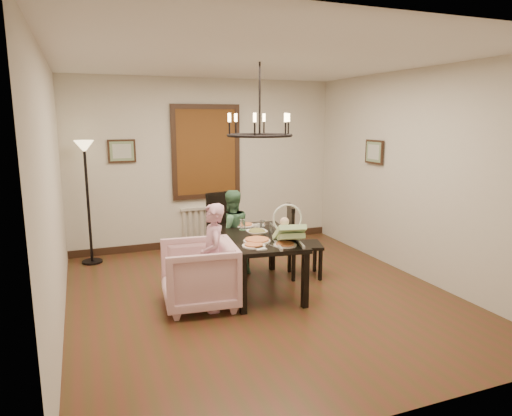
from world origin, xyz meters
TOP-DOWN VIEW (x-y plane):
  - room_shell at (0.00, 0.37)m, footprint 4.51×5.00m
  - dining_table at (0.07, 0.23)m, footprint 1.03×1.60m
  - chair_far at (-0.01, 1.26)m, footprint 0.59×0.59m
  - chair_right at (0.83, 0.45)m, footprint 0.55×0.55m
  - armchair at (-0.79, -0.03)m, footprint 0.92×0.90m
  - elderly_woman at (-0.65, -0.18)m, footprint 0.29×0.40m
  - seated_man at (-0.09, 0.91)m, footprint 0.51×0.42m
  - baby_bouncer at (0.23, -0.30)m, footprint 0.48×0.57m
  - salad_bowl at (0.04, 0.24)m, footprint 0.31×0.31m
  - pizza_platter at (-0.07, -0.05)m, footprint 0.32×0.32m
  - drinking_glass at (0.24, 0.23)m, footprint 0.07×0.07m
  - window_blinds at (0.00, 2.46)m, footprint 1.00×0.03m
  - radiator at (0.00, 2.48)m, footprint 0.92×0.12m
  - picture_back at (-1.35, 2.47)m, footprint 0.42×0.03m
  - picture_right at (2.21, 0.90)m, footprint 0.03×0.42m
  - floor_lamp at (-1.90, 2.15)m, footprint 0.30×0.30m
  - chandelier at (0.07, 0.23)m, footprint 0.80×0.80m

SIDE VIEW (x-z plane):
  - radiator at x=0.00m, z-range 0.04..0.66m
  - armchair at x=-0.79m, z-range 0.00..0.76m
  - seated_man at x=-0.09m, z-range 0.00..0.99m
  - chair_right at x=0.83m, z-range 0.00..1.01m
  - elderly_woman at x=-0.65m, z-range 0.00..1.02m
  - chair_far at x=-0.01m, z-range 0.00..1.10m
  - dining_table at x=0.07m, z-range 0.27..0.98m
  - pizza_platter at x=-0.07m, z-range 0.71..0.75m
  - salad_bowl at x=0.04m, z-range 0.71..0.78m
  - drinking_glass at x=0.24m, z-range 0.71..0.85m
  - baby_bouncer at x=0.23m, z-range 0.71..1.04m
  - floor_lamp at x=-1.90m, z-range 0.00..1.80m
  - room_shell at x=0.00m, z-range -0.01..2.80m
  - window_blinds at x=0.00m, z-range 0.90..2.30m
  - picture_back at x=-1.35m, z-range 1.47..1.83m
  - picture_right at x=2.21m, z-range 1.47..1.83m
  - chandelier at x=0.07m, z-range 1.93..1.97m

